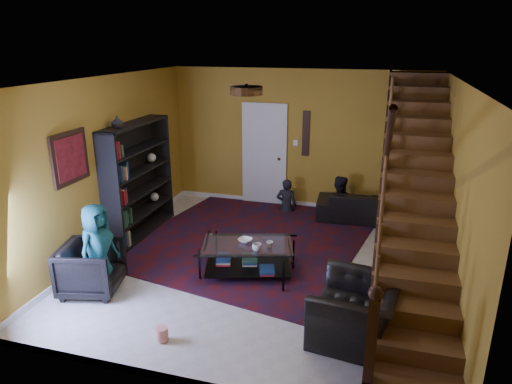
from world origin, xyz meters
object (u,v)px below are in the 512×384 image
sofa (369,207)px  armchair_left (91,268)px  armchair_right (355,311)px  bookshelf (139,182)px  coffee_table (248,257)px

sofa → armchair_left: bearing=43.3°
armchair_right → armchair_left: bearing=-83.4°
bookshelf → sofa: size_ratio=1.01×
sofa → coffee_table: sofa is taller
sofa → coffee_table: size_ratio=1.36×
bookshelf → armchair_right: (3.90, -2.06, -0.62)m
armchair_left → sofa: bearing=-57.0°
sofa → armchair_left: size_ratio=2.54×
sofa → armchair_right: armchair_right is taller
sofa → armchair_right: 3.76m
sofa → armchair_right: size_ratio=1.87×
armchair_right → coffee_table: bearing=-116.3°
bookshelf → armchair_left: 2.13m
bookshelf → sofa: bearing=23.5°
sofa → armchair_right: bearing=87.0°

